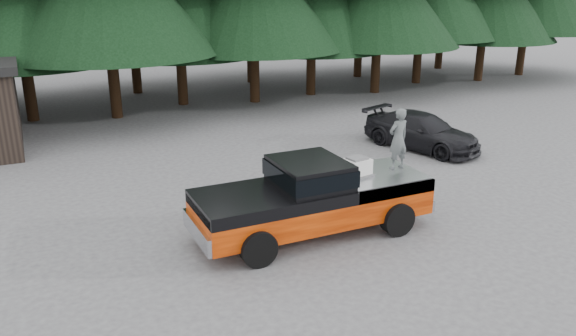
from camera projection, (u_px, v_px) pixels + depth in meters
name	position (u px, v px, depth m)	size (l,w,h in m)	color
ground	(259.00, 239.00, 13.68)	(120.00, 120.00, 0.00)	#454547
pickup_truck	(313.00, 208.00, 13.79)	(6.00, 2.04, 1.33)	#D5460A
truck_cab	(309.00, 172.00, 13.44)	(1.66, 1.90, 0.59)	black
air_compressor	(357.00, 168.00, 14.01)	(0.61, 0.51, 0.42)	silver
man_on_bed	(398.00, 139.00, 14.36)	(0.58, 0.38, 1.60)	#4C5253
parked_car	(421.00, 131.00, 20.80)	(1.84, 4.53, 1.31)	black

